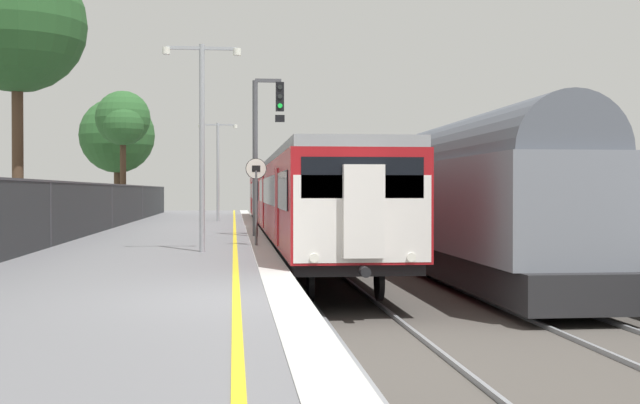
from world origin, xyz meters
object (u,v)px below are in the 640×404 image
(platform_lamp_mid, at_px, (202,129))
(platform_lamp_far, at_px, (218,162))
(commuter_train_at_platform, at_px, (291,198))
(signal_gantry, at_px, (263,138))
(speed_limit_sign, at_px, (256,190))
(background_tree_right, at_px, (18,29))
(freight_train_adjacent_track, at_px, (411,194))
(background_tree_left, at_px, (116,137))
(background_tree_centre, at_px, (123,121))

(platform_lamp_mid, height_order, platform_lamp_far, platform_lamp_mid)
(commuter_train_at_platform, distance_m, signal_gantry, 7.62)
(speed_limit_sign, relative_size, background_tree_right, 0.28)
(freight_train_adjacent_track, xyz_separation_m, background_tree_right, (-13.30, -2.72, 5.26))
(freight_train_adjacent_track, distance_m, speed_limit_sign, 8.56)
(commuter_train_at_platform, distance_m, platform_lamp_mid, 14.78)
(speed_limit_sign, height_order, background_tree_left, background_tree_left)
(commuter_train_at_platform, bearing_deg, signal_gantry, -101.71)
(background_tree_right, bearing_deg, background_tree_centre, 87.79)
(signal_gantry, bearing_deg, background_tree_right, -169.98)
(commuter_train_at_platform, height_order, platform_lamp_far, platform_lamp_far)
(platform_lamp_mid, relative_size, background_tree_right, 0.59)
(signal_gantry, height_order, platform_lamp_far, signal_gantry)
(background_tree_left, relative_size, background_tree_centre, 1.01)
(background_tree_left, relative_size, background_tree_right, 0.79)
(commuter_train_at_platform, height_order, freight_train_adjacent_track, freight_train_adjacent_track)
(speed_limit_sign, bearing_deg, background_tree_left, 105.55)
(platform_lamp_far, bearing_deg, freight_train_adjacent_track, -60.93)
(platform_lamp_far, bearing_deg, signal_gantry, -82.90)
(platform_lamp_far, distance_m, background_tree_centre, 6.85)
(platform_lamp_mid, height_order, background_tree_left, background_tree_left)
(background_tree_centre, bearing_deg, platform_lamp_far, -34.94)
(commuter_train_at_platform, relative_size, speed_limit_sign, 16.22)
(signal_gantry, relative_size, speed_limit_sign, 2.17)
(background_tree_left, bearing_deg, platform_lamp_far, -52.90)
(platform_lamp_mid, relative_size, background_tree_left, 0.74)
(background_tree_left, xyz_separation_m, background_tree_right, (0.23, -24.09, 1.89))
(background_tree_left, distance_m, background_tree_right, 24.17)
(commuter_train_at_platform, distance_m, background_tree_centre, 14.51)
(commuter_train_at_platform, height_order, background_tree_centre, background_tree_centre)
(platform_lamp_far, relative_size, background_tree_right, 0.56)
(background_tree_left, bearing_deg, background_tree_centre, -77.86)
(freight_train_adjacent_track, xyz_separation_m, background_tree_centre, (-12.55, 16.79, 4.00))
(freight_train_adjacent_track, bearing_deg, platform_lamp_far, 119.07)
(freight_train_adjacent_track, distance_m, background_tree_left, 25.52)
(freight_train_adjacent_track, height_order, speed_limit_sign, freight_train_adjacent_track)
(background_tree_right, bearing_deg, commuter_train_at_platform, 42.62)
(background_tree_left, height_order, background_tree_centre, background_tree_left)
(background_tree_right, bearing_deg, freight_train_adjacent_track, 11.56)
(platform_lamp_far, xyz_separation_m, background_tree_left, (-6.24, 8.25, 1.78))
(speed_limit_sign, height_order, background_tree_right, background_tree_right)
(signal_gantry, distance_m, background_tree_centre, 19.57)
(signal_gantry, height_order, background_tree_left, background_tree_left)
(platform_lamp_far, relative_size, background_tree_left, 0.70)
(freight_train_adjacent_track, bearing_deg, commuter_train_at_platform, 124.46)
(signal_gantry, distance_m, background_tree_right, 8.60)
(commuter_train_at_platform, relative_size, freight_train_adjacent_track, 1.32)
(freight_train_adjacent_track, xyz_separation_m, platform_lamp_far, (-7.29, 13.12, 1.59))
(signal_gantry, relative_size, background_tree_left, 0.75)
(speed_limit_sign, height_order, platform_lamp_far, platform_lamp_far)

